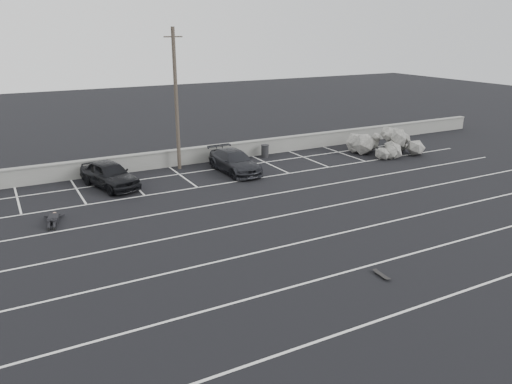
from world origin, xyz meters
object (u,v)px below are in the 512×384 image
car_left (109,174)px  car_right (235,161)px  riprap_pile (380,146)px  trash_bin (265,151)px  skateboard (381,275)px  utility_pole (176,100)px  person (53,216)px

car_left → car_right: 7.48m
riprap_pile → trash_bin: bearing=160.0°
trash_bin → skateboard: bearing=-105.6°
skateboard → car_right: bearing=88.7°
utility_pole → skateboard: (1.40, -17.08, -4.26)m
trash_bin → car_right: bearing=-145.7°
car_left → utility_pole: bearing=4.7°
utility_pole → car_left: bearing=-159.0°
car_left → trash_bin: size_ratio=5.03×
car_right → utility_pole: 5.13m
person → skateboard: bearing=-37.7°
car_left → utility_pole: size_ratio=0.51×
utility_pole → car_right: bearing=-40.6°
trash_bin → riprap_pile: bearing=-20.0°
utility_pole → riprap_pile: 14.70m
utility_pole → skateboard: utility_pole is taller
car_left → utility_pole: (4.73, 1.82, 3.58)m
person → car_left: bearing=60.5°
riprap_pile → skateboard: bearing=-131.3°
riprap_pile → car_right: bearing=177.6°
car_right → trash_bin: size_ratio=5.32×
car_left → skateboard: (6.13, -15.26, -0.68)m
car_right → utility_pole: (-2.74, 2.35, 3.66)m
trash_bin → riprap_pile: size_ratio=0.17×
utility_pole → person: 10.82m
trash_bin → riprap_pile: (7.74, -2.82, 0.09)m
person → utility_pole: bearing=47.0°
riprap_pile → car_left: bearing=176.9°
car_right → trash_bin: bearing=32.3°
car_right → skateboard: 14.80m
car_left → riprap_pile: size_ratio=0.84×
car_left → utility_pole: utility_pole is taller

